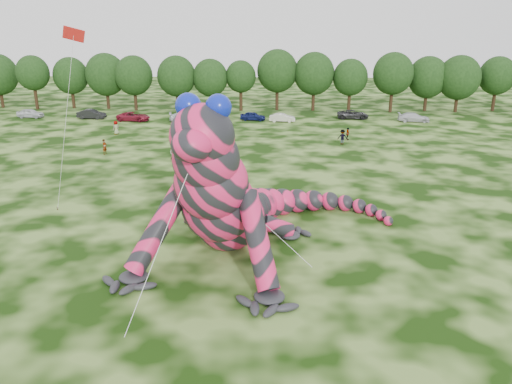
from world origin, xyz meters
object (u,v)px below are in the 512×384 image
object	(u,v)px
tree_3	(34,83)
tree_15	(458,84)
car_0	(30,113)
spectator_5	(221,161)
tree_8	(210,85)
car_6	(353,114)
car_2	(134,116)
tree_6	(134,83)
car_4	(253,116)
tree_9	(241,86)
tree_16	(496,84)
flying_kite	(72,48)
tree_12	(350,85)
tree_5	(106,81)
car_3	(186,117)
tree_4	(71,83)
tree_13	(392,82)
car_7	(414,117)
car_5	(282,118)
spectator_2	(342,137)
spectator_4	(116,128)
spectator_0	(105,147)
tree_14	(427,84)
tree_10	(277,80)
spectator_1	(173,153)
tree_7	(177,83)
inflatable_gecko	(235,167)
tree_11	(314,82)
spectator_3	(348,134)

from	to	relation	value
tree_3	tree_15	size ratio (longest dim) A/B	0.98
car_0	spectator_5	bearing A→B (deg)	-125.97
tree_8	car_6	world-z (taller)	tree_8
tree_3	car_2	world-z (taller)	tree_3
tree_6	tree_15	world-z (taller)	tree_15
tree_15	car_4	distance (m)	36.41
tree_9	tree_16	xyz separation A→B (m)	(44.38, 2.03, 0.35)
flying_kite	tree_12	bearing A→B (deg)	63.90
tree_5	tree_15	size ratio (longest dim) A/B	1.02
flying_kite	car_3	bearing A→B (deg)	90.53
tree_4	car_4	bearing A→B (deg)	-18.30
tree_13	car_7	world-z (taller)	tree_13
tree_6	car_5	size ratio (longest dim) A/B	2.38
spectator_2	spectator_4	bearing A→B (deg)	-5.91
tree_5	spectator_5	distance (m)	47.24
car_5	spectator_2	distance (m)	17.19
tree_3	spectator_0	xyz separation A→B (m)	(23.62, -32.57, -3.83)
tree_14	tree_15	world-z (taller)	tree_15
tree_10	tree_13	xyz separation A→B (m)	(19.73, -1.45, -0.19)
tree_5	spectator_1	distance (m)	40.96
spectator_5	tree_3	bearing A→B (deg)	165.67
tree_3	tree_5	bearing A→B (deg)	6.20
tree_7	car_6	world-z (taller)	tree_7
spectator_5	spectator_2	bearing A→B (deg)	73.13
flying_kite	spectator_2	bearing A→B (deg)	50.62
tree_14	spectator_2	distance (m)	32.89
tree_9	tree_13	distance (m)	26.08
tree_6	car_2	distance (m)	11.56
tree_16	car_0	world-z (taller)	tree_16
tree_5	car_6	bearing A→B (deg)	-11.16
tree_6	tree_9	bearing A→B (deg)	2.03
tree_3	tree_13	bearing A→B (deg)	0.05
tree_4	tree_10	bearing A→B (deg)	-0.21
car_7	tree_8	bearing A→B (deg)	79.66
car_3	car_5	bearing A→B (deg)	-99.21
tree_4	tree_14	distance (m)	63.10
inflatable_gecko	car_0	bearing A→B (deg)	141.31
car_7	spectator_2	bearing A→B (deg)	147.36
tree_15	car_2	world-z (taller)	tree_15
flying_kite	tree_15	world-z (taller)	flying_kite
tree_12	tree_13	xyz separation A→B (m)	(7.12, -0.61, 0.58)
spectator_1	tree_13	bearing A→B (deg)	59.97
tree_5	spectator_0	bearing A→B (deg)	-72.00
car_0	car_5	world-z (taller)	car_0
tree_5	tree_11	bearing A→B (deg)	-0.37
inflatable_gecko	car_2	world-z (taller)	inflatable_gecko
car_6	tree_14	bearing A→B (deg)	-56.60
car_4	spectator_2	distance (m)	20.53
car_4	spectator_3	distance (m)	19.08
tree_8	spectator_1	world-z (taller)	tree_8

